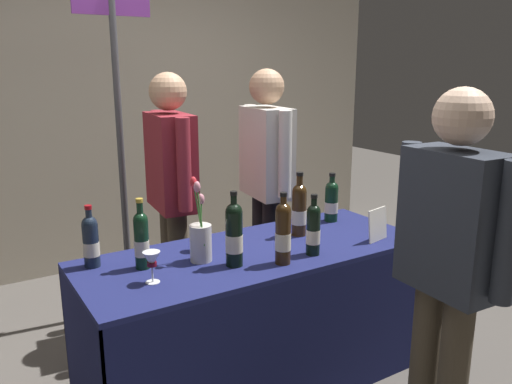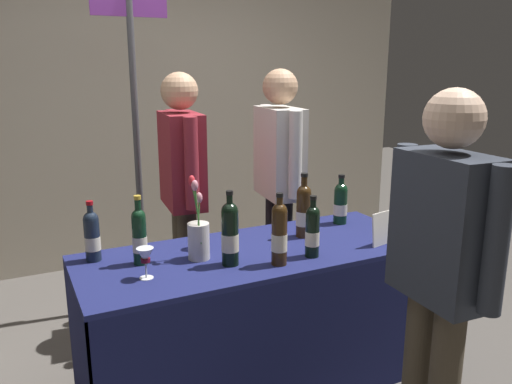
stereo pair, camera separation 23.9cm
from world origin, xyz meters
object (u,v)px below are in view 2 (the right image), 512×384
Objects in this scene: tasting_table at (256,292)px; wine_glass_mid at (145,257)px; booth_signpost at (135,119)px; display_bottle_0 at (304,210)px; flower_vase at (198,237)px; featured_wine_bottle at (312,230)px; taster_foreground_right at (441,261)px; vendor_presenter at (183,180)px; wine_glass_near_vendor at (200,231)px.

wine_glass_mid is at bearing -170.08° from tasting_table.
tasting_table is 0.82× the size of booth_signpost.
flower_vase reaches higher than display_bottle_0.
featured_wine_bottle is 0.79m from wine_glass_mid.
featured_wine_bottle is at bearing -23.05° from flower_vase.
featured_wine_bottle is at bearing -113.15° from display_bottle_0.
taster_foreground_right is (0.03, -0.94, 0.04)m from display_bottle_0.
taster_foreground_right is (0.48, -1.63, -0.03)m from vendor_presenter.
wine_glass_mid is 1.21m from taster_foreground_right.
wine_glass_near_vendor is 0.08× the size of taster_foreground_right.
tasting_table is at bearing -75.74° from booth_signpost.
display_bottle_0 is 2.52× the size of wine_glass_mid.
featured_wine_bottle is 0.14× the size of booth_signpost.
wine_glass_mid is 0.09× the size of taster_foreground_right.
taster_foreground_right is 2.16m from booth_signpost.
taster_foreground_right reaches higher than flower_vase.
display_bottle_0 is 0.22× the size of taster_foreground_right.
vendor_presenter is (-0.44, 0.69, 0.07)m from display_bottle_0.
taster_foreground_right reaches higher than wine_glass_mid.
vendor_presenter reaches higher than display_bottle_0.
booth_signpost is (-0.62, 1.09, 0.41)m from display_bottle_0.
display_bottle_0 is 0.92m from wine_glass_mid.
booth_signpost reaches higher than wine_glass_near_vendor.
wine_glass_near_vendor is at bearing 141.96° from featured_wine_bottle.
taster_foreground_right is (0.59, -1.01, 0.10)m from wine_glass_near_vendor.
display_bottle_0 reaches higher than featured_wine_bottle.
display_bottle_0 is at bearing 13.35° from tasting_table.
booth_signpost is at bearing 93.22° from wine_glass_near_vendor.
flower_vase is (0.29, 0.12, 0.01)m from wine_glass_mid.
wine_glass_near_vendor is 0.64m from vendor_presenter.
display_bottle_0 is 2.70× the size of wine_glass_near_vendor.
vendor_presenter is at bearing 62.07° from wine_glass_mid.
featured_wine_bottle is 0.19× the size of taster_foreground_right.
tasting_table is 13.63× the size of wine_glass_near_vendor.
vendor_presenter is 0.55m from booth_signpost.
flower_vase is at bearing -90.02° from booth_signpost.
wine_glass_near_vendor is at bearing -86.78° from booth_signpost.
taster_foreground_right is (0.94, -0.76, 0.09)m from wine_glass_mid.
tasting_table is 0.50m from display_bottle_0.
featured_wine_bottle is 2.18× the size of wine_glass_mid.
wine_glass_near_vendor reaches higher than tasting_table.
taster_foreground_right is at bearing -88.01° from display_bottle_0.
booth_signpost is (-0.06, 1.01, 0.47)m from wine_glass_near_vendor.
wine_glass_mid is 0.06× the size of booth_signpost.
flower_vase is 0.26× the size of taster_foreground_right.
featured_wine_bottle reaches higher than tasting_table.
tasting_table is 0.46m from featured_wine_bottle.
display_bottle_0 is at bearing 5.08° from taster_foreground_right.
vendor_presenter is (0.46, 0.87, 0.12)m from wine_glass_mid.
featured_wine_bottle is 0.55m from flower_vase.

